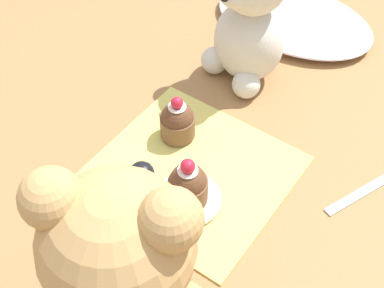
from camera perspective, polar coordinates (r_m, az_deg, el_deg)
ground_plane at (r=0.71m, az=-0.00°, el=-3.01°), size 4.00×4.00×0.00m
knitted_placemat at (r=0.70m, az=-0.00°, el=-2.86°), size 0.24×0.23×0.01m
tulle_cloth at (r=0.95m, az=10.79°, el=13.00°), size 0.28×0.19×0.03m
teddy_bear_cream at (r=0.78m, az=6.11°, el=12.95°), size 0.13×0.12×0.22m
teddy_bear_tan at (r=0.48m, az=-7.02°, el=-14.21°), size 0.16×0.16×0.27m
cupcake_near_cream_bear at (r=0.72m, az=-1.56°, el=2.48°), size 0.05×0.05×0.07m
saucer_plate at (r=0.67m, az=-0.42°, el=-5.88°), size 0.08×0.08×0.01m
cupcake_near_tan_bear at (r=0.65m, az=-0.43°, el=-4.36°), size 0.05×0.05×0.07m
teaspoon at (r=0.72m, az=17.69°, el=-4.90°), size 0.06×0.11×0.01m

